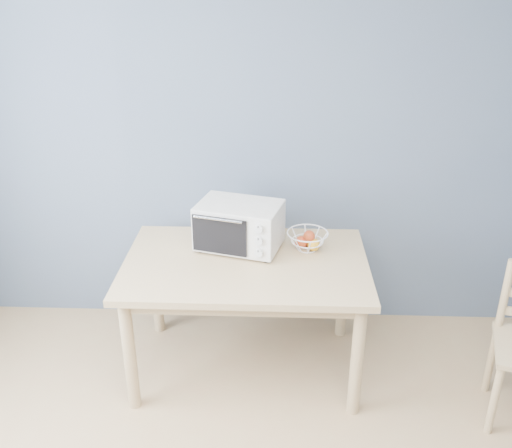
{
  "coord_description": "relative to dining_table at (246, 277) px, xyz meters",
  "views": [
    {
      "loc": [
        0.16,
        -1.22,
        2.32
      ],
      "look_at": [
        0.05,
        1.77,
        0.93
      ],
      "focal_mm": 40.0,
      "sensor_mm": 36.0,
      "label": 1
    }
  ],
  "objects": [
    {
      "name": "dining_table",
      "position": [
        0.0,
        0.0,
        0.0
      ],
      "size": [
        1.4,
        0.9,
        0.75
      ],
      "color": "tan",
      "rests_on": "ground"
    },
    {
      "name": "room",
      "position": [
        0.01,
        -1.65,
        0.65
      ],
      "size": [
        4.01,
        4.51,
        2.61
      ],
      "color": "tan",
      "rests_on": "ground"
    },
    {
      "name": "toaster_oven",
      "position": [
        -0.06,
        0.17,
        0.25
      ],
      "size": [
        0.55,
        0.44,
        0.28
      ],
      "rotation": [
        0.0,
        0.0,
        -0.26
      ],
      "color": "silver",
      "rests_on": "dining_table"
    },
    {
      "name": "fruit_basket",
      "position": [
        0.36,
        0.16,
        0.16
      ],
      "size": [
        0.27,
        0.27,
        0.13
      ],
      "rotation": [
        0.0,
        0.0,
        0.1
      ],
      "color": "white",
      "rests_on": "dining_table"
    }
  ]
}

